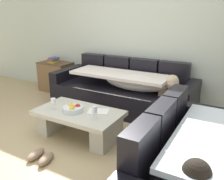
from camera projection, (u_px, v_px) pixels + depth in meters
The scene contains 12 objects.
ground_plane at pixel (63, 151), 3.04m from camera, with size 14.00×14.00×0.00m, color tan.
back_wall at pixel (135, 31), 4.40m from camera, with size 9.00×0.10×2.70m, color beige.
couch_along_wall at pixel (124, 92), 4.26m from camera, with size 2.54×0.92×0.88m.
couch_near_window at pixel (196, 168), 2.16m from camera, with size 0.92×1.82×0.88m.
coffee_table at pixel (79, 120), 3.34m from camera, with size 1.20×0.68×0.38m.
fruit_bowl at pixel (73, 109), 3.27m from camera, with size 0.28×0.28×0.10m.
wine_glass_near_left at pixel (53, 102), 3.31m from camera, with size 0.07×0.07×0.17m.
wine_glass_near_right at pixel (95, 110), 3.03m from camera, with size 0.07×0.07×0.17m.
open_magazine at pixel (98, 111), 3.28m from camera, with size 0.28×0.21×0.01m, color white.
side_cabinet at pixel (56, 77), 5.29m from camera, with size 0.72×0.44×0.64m.
book_stack_on_cabinet at pixel (54, 60), 5.19m from camera, with size 0.20×0.23×0.11m.
pair_of_shoes at pixel (41, 156), 2.84m from camera, with size 0.33×0.29×0.09m.
Camera 1 is at (1.85, -2.00, 1.68)m, focal length 38.39 mm.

